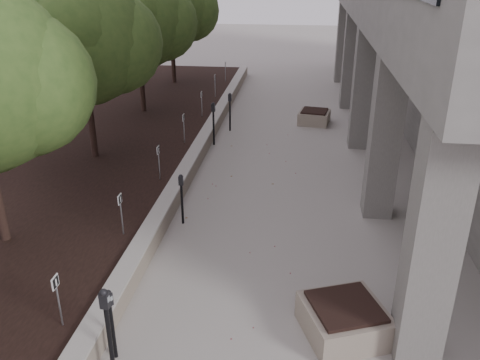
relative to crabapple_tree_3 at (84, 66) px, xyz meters
The scene contains 20 objects.
retaining_wall 4.25m from the crabapple_tree_3, 18.58° to the left, with size 0.39×26.00×0.50m, color gray, non-canonical shape.
planting_bed 3.16m from the crabapple_tree_3, 124.99° to the left, with size 7.00×26.00×0.40m, color black.
crabapple_tree_3 is the anchor object (origin of this frame).
crabapple_tree_4 5.00m from the crabapple_tree_3, 90.00° to the left, with size 4.60×4.00×5.44m, color #32501E, non-canonical shape.
crabapple_tree_5 10.00m from the crabapple_tree_3, 90.00° to the left, with size 4.60×4.00×5.44m, color #32501E, non-canonical shape.
parking_sign_2 8.20m from the crabapple_tree_3, 71.91° to the right, with size 0.04×0.22×0.96m, color black, non-canonical shape.
parking_sign_3 5.59m from the crabapple_tree_3, 61.43° to the right, with size 0.04×0.22×0.96m, color black, non-canonical shape.
parking_sign_4 3.64m from the crabapple_tree_3, 31.48° to the right, with size 0.04×0.22×0.96m, color black, non-canonical shape.
parking_sign_5 3.64m from the crabapple_tree_3, 31.48° to the left, with size 0.04×0.22×0.96m, color black, non-canonical shape.
parking_sign_6 5.59m from the crabapple_tree_3, 61.43° to the left, with size 0.04×0.22×0.96m, color black, non-canonical shape.
parking_sign_7 8.20m from the crabapple_tree_3, 71.91° to the left, with size 0.04×0.22×0.96m, color black, non-canonical shape.
parking_sign_8 11.01m from the crabapple_tree_3, 76.87° to the left, with size 0.04×0.22×0.96m, color black, non-canonical shape.
parking_meter_1 9.04m from the crabapple_tree_3, 66.55° to the right, with size 0.16×0.11×1.58m, color black, non-canonical shape.
parking_meter_2 8.75m from the crabapple_tree_3, 66.19° to the right, with size 0.13×0.09×1.31m, color black, non-canonical shape.
parking_meter_3 5.29m from the crabapple_tree_3, 42.39° to the right, with size 0.13×0.09×1.30m, color black, non-canonical shape.
parking_meter_4 5.95m from the crabapple_tree_3, 48.75° to the left, with size 0.14×0.10×1.44m, color black, non-canonical shape.
parking_meter_5 4.73m from the crabapple_tree_3, 37.53° to the left, with size 0.15×0.11×1.51m, color black, non-canonical shape.
planter_front 10.13m from the crabapple_tree_3, 43.22° to the right, with size 1.30×1.30×0.61m, color gray, non-canonical shape.
planter_back 9.10m from the crabapple_tree_3, 38.88° to the left, with size 1.13×1.13×0.53m, color gray, non-canonical shape.
berry_scatter 6.38m from the crabapple_tree_3, 32.55° to the right, with size 3.30×14.10×0.02m, color maroon, non-canonical shape.
Camera 1 is at (1.36, -5.66, 5.94)m, focal length 37.46 mm.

